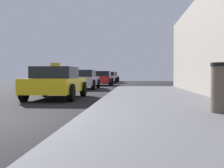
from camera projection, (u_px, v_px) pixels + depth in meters
name	position (u px, v px, depth m)	size (l,w,h in m)	color
sidewalk	(181.00, 122.00, 5.84)	(4.00, 32.00, 0.15)	slate
car_yellow	(56.00, 83.00, 12.47)	(1.95, 4.26, 1.43)	yellow
car_silver	(83.00, 79.00, 20.84)	(1.92, 4.17, 1.27)	#B7B7BF
car_red	(102.00, 78.00, 27.92)	(1.93, 4.02, 1.27)	red
car_white	(108.00, 77.00, 35.47)	(2.04, 4.17, 1.27)	white
car_green	(111.00, 77.00, 41.92)	(1.96, 4.34, 1.27)	#196638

